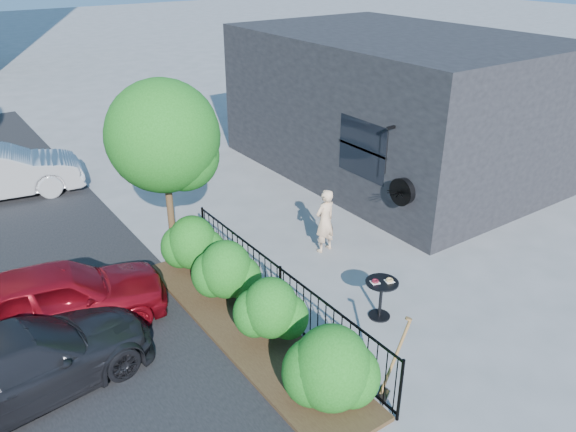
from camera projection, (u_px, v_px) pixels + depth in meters
ground at (343, 292)px, 11.11m from camera, size 120.00×120.00×0.00m
shop_building at (391, 104)px, 16.38m from camera, size 6.22×9.00×4.00m
fence at (280, 292)px, 10.09m from camera, size 0.05×6.05×1.10m
planting_bed at (248, 329)px, 9.96m from camera, size 1.30×6.00×0.08m
shrubs at (249, 294)px, 9.79m from camera, size 1.10×5.60×1.24m
patio_tree at (168, 143)px, 10.78m from camera, size 2.20×2.20×3.94m
cafe_table at (381, 293)px, 10.14m from camera, size 0.60×0.60×0.81m
woman at (325, 221)px, 12.31m from camera, size 0.58×0.42×1.47m
shovel at (393, 365)px, 8.27m from camera, size 0.52×0.18×1.40m
car_red at (57, 298)px, 9.79m from camera, size 3.93×2.07×1.27m
car_darkgrey at (20, 364)px, 8.33m from camera, size 4.22×2.18×1.17m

